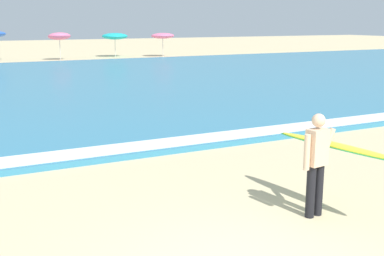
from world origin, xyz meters
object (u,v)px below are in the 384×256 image
Objects in this scene: surfer_with_board at (326,154)px; beach_umbrella_6 at (163,36)px; beach_umbrella_5 at (115,36)px; beach_umbrella_4 at (59,36)px.

beach_umbrella_6 is (12.05, 34.69, 0.82)m from surfer_with_board.
surfer_with_board is 36.73m from beach_umbrella_6.
beach_umbrella_5 is at bearing 77.40° from surfer_with_board.
beach_umbrella_5 is at bearing 17.71° from beach_umbrella_4.
beach_umbrella_5 is (5.20, 1.66, -0.12)m from beach_umbrella_4.
beach_umbrella_4 is 1.09× the size of beach_umbrella_6.
beach_umbrella_4 is (2.91, 34.62, 0.91)m from surfer_with_board.
beach_umbrella_4 is at bearing -179.56° from beach_umbrella_6.
beach_umbrella_6 reaches higher than beach_umbrella_5.
beach_umbrella_6 is (3.94, -1.59, 0.03)m from beach_umbrella_5.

